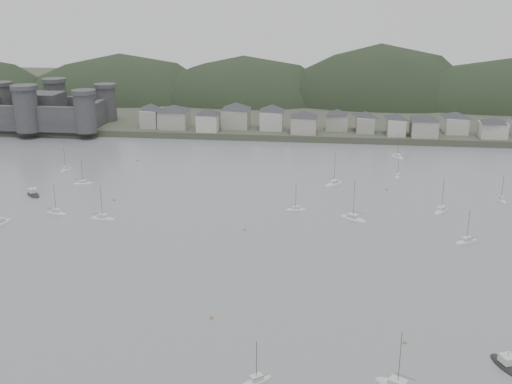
# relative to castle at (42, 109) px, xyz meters

# --- Properties ---
(ground) EXTENTS (900.00, 900.00, 0.00)m
(ground) POSITION_rel_castle_xyz_m (120.00, -179.80, -10.96)
(ground) COLOR slate
(ground) RESTS_ON ground
(far_shore_land) EXTENTS (900.00, 250.00, 3.00)m
(far_shore_land) POSITION_rel_castle_xyz_m (120.00, 115.20, -9.46)
(far_shore_land) COLOR #383D2D
(far_shore_land) RESTS_ON ground
(forested_ridge) EXTENTS (851.55, 103.94, 102.57)m
(forested_ridge) POSITION_rel_castle_xyz_m (124.83, 89.60, -22.25)
(forested_ridge) COLOR black
(forested_ridge) RESTS_ON ground
(castle) EXTENTS (66.00, 43.00, 20.00)m
(castle) POSITION_rel_castle_xyz_m (0.00, 0.00, 0.00)
(castle) COLOR #363638
(castle) RESTS_ON far_shore_land
(waterfront_town) EXTENTS (451.48, 28.46, 12.92)m
(waterfront_town) POSITION_rel_castle_xyz_m (170.59, 3.54, -2.30)
(waterfront_town) COLOR gray
(waterfront_town) RESTS_ON far_shore_land
(sailboat_lead) EXTENTS (3.25, 6.57, 8.65)m
(sailboat_lead) POSITION_rel_castle_xyz_m (168.08, -61.23, -10.78)
(sailboat_lead) COLOR silver
(sailboat_lead) RESTS_ON ground
(moored_fleet) EXTENTS (249.89, 174.89, 13.28)m
(moored_fleet) POSITION_rel_castle_xyz_m (100.30, -119.87, -10.79)
(moored_fleet) COLOR silver
(moored_fleet) RESTS_ON ground
(motor_launch_near) EXTENTS (6.27, 9.07, 4.03)m
(motor_launch_near) POSITION_rel_castle_xyz_m (176.09, -184.27, -10.68)
(motor_launch_near) COLOR black
(motor_launch_near) RESTS_ON ground
(motor_launch_far) EXTENTS (8.34, 8.62, 4.09)m
(motor_launch_far) POSITION_rel_castle_xyz_m (42.87, -99.03, -10.68)
(motor_launch_far) COLOR black
(motor_launch_far) RESTS_ON ground
(mooring_buoys) EXTENTS (127.74, 128.44, 0.70)m
(mooring_buoys) POSITION_rel_castle_xyz_m (104.46, -121.62, -10.81)
(mooring_buoys) COLOR #AC6939
(mooring_buoys) RESTS_ON ground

